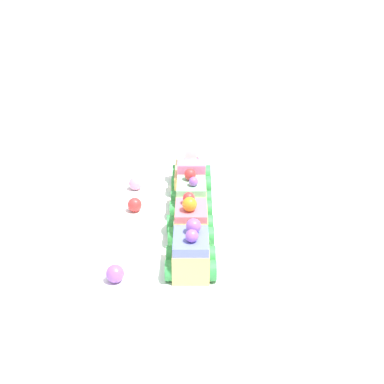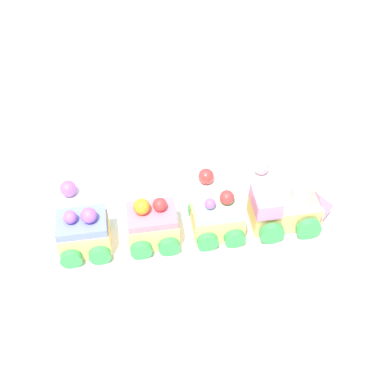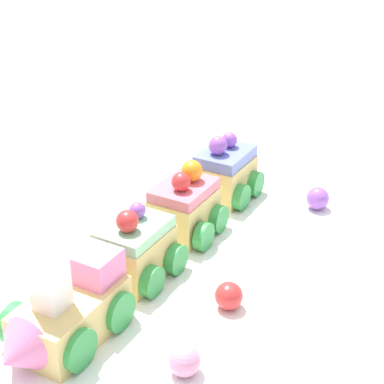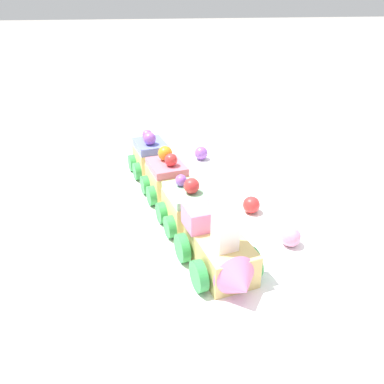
{
  "view_description": "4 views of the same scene",
  "coord_description": "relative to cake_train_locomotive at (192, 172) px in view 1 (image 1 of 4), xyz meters",
  "views": [
    {
      "loc": [
        -0.73,
        -0.15,
        0.41
      ],
      "look_at": [
        -0.03,
        -0.03,
        0.07
      ],
      "focal_mm": 50.0,
      "sensor_mm": 36.0,
      "label": 1
    },
    {
      "loc": [
        -0.0,
        -0.47,
        0.56
      ],
      "look_at": [
        -0.01,
        0.0,
        0.06
      ],
      "focal_mm": 50.0,
      "sensor_mm": 36.0,
      "label": 2
    },
    {
      "loc": [
        0.35,
        0.31,
        0.33
      ],
      "look_at": [
        -0.03,
        -0.01,
        0.07
      ],
      "focal_mm": 60.0,
      "sensor_mm": 36.0,
      "label": 3
    },
    {
      "loc": [
        0.42,
        -0.09,
        0.27
      ],
      "look_at": [
        0.02,
        -0.01,
        0.06
      ],
      "focal_mm": 35.0,
      "sensor_mm": 36.0,
      "label": 4
    }
  ],
  "objects": [
    {
      "name": "cake_train_locomotive",
      "position": [
        0.0,
        0.0,
        0.0
      ],
      "size": [
        0.12,
        0.08,
        0.1
      ],
      "rotation": [
        0.0,
        0.0,
        0.17
      ],
      "color": "#E5C675",
      "rests_on": "display_board"
    },
    {
      "name": "cake_car_strawberry",
      "position": [
        -0.18,
        -0.03,
        -0.0
      ],
      "size": [
        0.07,
        0.08,
        0.07
      ],
      "rotation": [
        0.0,
        0.0,
        0.17
      ],
      "color": "#E5C675",
      "rests_on": "display_board"
    },
    {
      "name": "gumball_pink",
      "position": [
        -0.03,
        0.09,
        -0.02
      ],
      "size": [
        0.02,
        0.02,
        0.02
      ],
      "primitive_type": "sphere",
      "color": "pink",
      "rests_on": "display_board"
    },
    {
      "name": "cake_car_mint",
      "position": [
        -0.1,
        -0.02,
        -0.0
      ],
      "size": [
        0.07,
        0.08,
        0.07
      ],
      "rotation": [
        0.0,
        0.0,
        0.17
      ],
      "color": "#E5C675",
      "rests_on": "display_board"
    },
    {
      "name": "ground_plane",
      "position": [
        -0.12,
        0.0,
        -0.04
      ],
      "size": [
        10.0,
        10.0,
        0.0
      ],
      "primitive_type": "plane",
      "color": "gray"
    },
    {
      "name": "display_board",
      "position": [
        -0.12,
        0.0,
        -0.03
      ],
      "size": [
        0.7,
        0.42,
        0.01
      ],
      "primitive_type": "cube",
      "color": "white",
      "rests_on": "ground_plane"
    },
    {
      "name": "gumball_red",
      "position": [
        -0.11,
        0.07,
        -0.02
      ],
      "size": [
        0.02,
        0.02,
        0.02
      ],
      "primitive_type": "sphere",
      "color": "red",
      "rests_on": "display_board"
    },
    {
      "name": "cake_car_blueberry",
      "position": [
        -0.26,
        -0.05,
        -0.0
      ],
      "size": [
        0.07,
        0.08,
        0.07
      ],
      "rotation": [
        0.0,
        0.0,
        0.17
      ],
      "color": "#E5C675",
      "rests_on": "display_board"
    },
    {
      "name": "gumball_purple",
      "position": [
        -0.3,
        0.05,
        -0.02
      ],
      "size": [
        0.02,
        0.02,
        0.02
      ],
      "primitive_type": "sphere",
      "color": "#9956C6",
      "rests_on": "display_board"
    }
  ]
}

